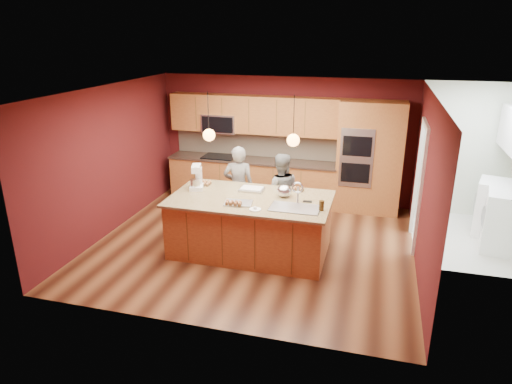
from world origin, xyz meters
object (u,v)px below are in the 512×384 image
(stand_mixer, at_px, (197,179))
(mixing_bowl, at_px, (284,191))
(island, at_px, (251,224))
(person_left, at_px, (239,187))
(person_right, at_px, (280,193))

(stand_mixer, relative_size, mixing_bowl, 1.69)
(island, height_order, person_left, person_left)
(person_right, xyz_separation_m, stand_mixer, (-1.32, -0.80, 0.41))
(island, height_order, person_right, person_right)
(island, distance_m, person_right, 1.07)
(person_left, distance_m, stand_mixer, 1.02)
(island, distance_m, stand_mixer, 1.26)
(stand_mixer, distance_m, mixing_bowl, 1.57)
(island, relative_size, person_right, 1.77)
(person_right, height_order, stand_mixer, person_right)
(island, height_order, stand_mixer, stand_mixer)
(island, xyz_separation_m, person_left, (-0.53, 1.00, 0.29))
(person_right, relative_size, stand_mixer, 3.54)
(person_right, bearing_deg, island, 60.16)
(person_left, distance_m, person_right, 0.81)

